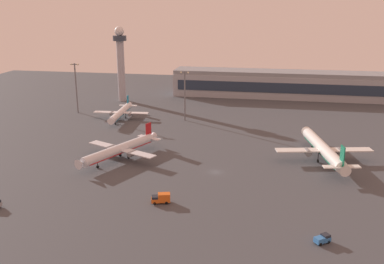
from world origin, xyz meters
TOP-DOWN VIEW (x-y plane):
  - ground_plane at (0.00, 0.00)m, footprint 416.00×416.00m
  - terminal_building at (35.96, 135.49)m, footprint 159.71×22.40m
  - control_tower at (-71.54, 106.32)m, footprint 8.00×8.00m
  - airplane_mid_apron at (-37.54, 6.80)m, footprint 30.59×38.71m
  - airplane_far_stand at (38.55, 19.22)m, footprint 36.45×46.54m
  - airplane_near_gate at (-57.47, 63.88)m, footprint 28.43×36.50m
  - maintenance_van at (32.58, -42.51)m, footprint 4.48×4.07m
  - catering_truck at (-12.69, -27.71)m, footprint 6.07×3.77m
  - apron_light_central at (-85.41, 73.12)m, footprint 4.80×0.90m
  - apron_light_west at (-24.63, 67.41)m, footprint 4.80×0.90m

SIDE VIEW (x-z plane):
  - ground_plane at x=0.00m, z-range 0.00..0.00m
  - maintenance_van at x=32.58m, z-range 0.05..2.30m
  - catering_truck at x=-12.69m, z-range 0.05..3.10m
  - airplane_near_gate at x=-57.47m, z-range -1.14..8.22m
  - airplane_mid_apron at x=-37.54m, z-range -1.29..9.25m
  - airplane_far_stand at x=38.55m, z-range -1.47..10.56m
  - terminal_building at x=35.96m, z-range -0.11..16.29m
  - apron_light_west at x=-24.63m, z-range 1.83..26.95m
  - apron_light_central at x=-85.41m, z-range 1.86..28.71m
  - control_tower at x=-71.54m, z-range 3.24..47.67m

